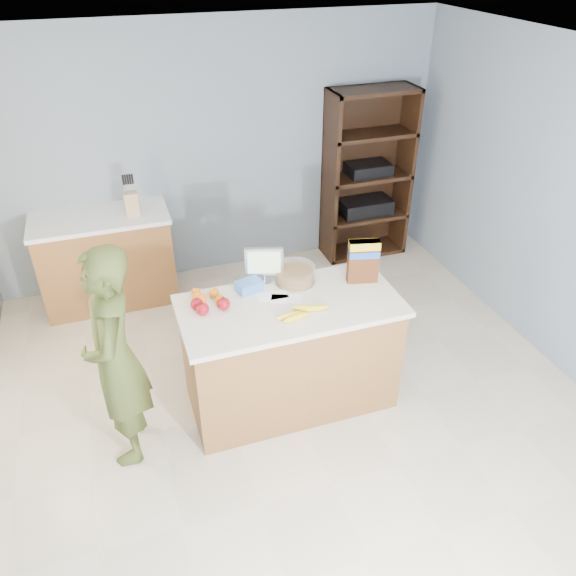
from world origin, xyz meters
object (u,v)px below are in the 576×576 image
object	(u,v)px
person	(115,359)
cereal_box	(363,258)
tv	(264,263)
counter_peninsula	(290,357)
shelving_unit	(365,177)

from	to	relation	value
person	cereal_box	size ratio (longest dim) A/B	4.79
person	tv	bearing A→B (deg)	116.63
counter_peninsula	shelving_unit	distance (m)	2.61
person	cereal_box	world-z (taller)	person
tv	cereal_box	size ratio (longest dim) A/B	0.85
shelving_unit	cereal_box	world-z (taller)	shelving_unit
tv	cereal_box	distance (m)	0.72
counter_peninsula	shelving_unit	bearing A→B (deg)	52.89
shelving_unit	person	bearing A→B (deg)	-142.18
shelving_unit	tv	world-z (taller)	shelving_unit
cereal_box	counter_peninsula	bearing A→B (deg)	-169.26
counter_peninsula	shelving_unit	world-z (taller)	shelving_unit
counter_peninsula	shelving_unit	size ratio (longest dim) A/B	0.87
person	cereal_box	xyz separation A→B (m)	(1.81, 0.21, 0.30)
counter_peninsula	tv	bearing A→B (deg)	104.52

